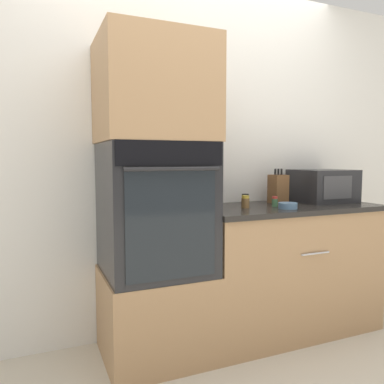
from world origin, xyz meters
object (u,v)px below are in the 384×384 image
object	(u,v)px
microwave	(323,186)
condiment_jar_far	(245,202)
condiment_jar_mid	(275,202)
wall_oven	(155,208)
condiment_jar_near	(245,199)
bowl	(288,206)
knife_block	(278,189)

from	to	relation	value
microwave	condiment_jar_far	distance (m)	0.76
microwave	condiment_jar_mid	distance (m)	0.54
wall_oven	condiment_jar_far	size ratio (longest dim) A/B	9.48
condiment_jar_near	condiment_jar_far	world-z (taller)	condiment_jar_far
wall_oven	bowl	xyz separation A→B (m)	(0.87, -0.16, -0.01)
knife_block	condiment_jar_far	world-z (taller)	knife_block
wall_oven	condiment_jar_near	xyz separation A→B (m)	(0.76, 0.21, 0.01)
wall_oven	microwave	distance (m)	1.38
bowl	condiment_jar_far	bearing A→B (deg)	149.22
bowl	condiment_jar_near	bearing A→B (deg)	106.22
microwave	condiment_jar_far	world-z (taller)	microwave
microwave	condiment_jar_mid	bearing A→B (deg)	-167.68
wall_oven	condiment_jar_near	bearing A→B (deg)	15.20
condiment_jar_near	wall_oven	bearing A→B (deg)	-164.80
wall_oven	microwave	world-z (taller)	wall_oven
bowl	wall_oven	bearing A→B (deg)	169.51
microwave	condiment_jar_mid	xyz separation A→B (m)	(-0.52, -0.11, -0.09)
knife_block	condiment_jar_far	distance (m)	0.40
condiment_jar_far	condiment_jar_near	bearing A→B (deg)	59.16
condiment_jar_mid	knife_block	bearing A→B (deg)	48.59
bowl	condiment_jar_mid	size ratio (longest dim) A/B	1.78
wall_oven	microwave	size ratio (longest dim) A/B	1.87
knife_block	microwave	bearing A→B (deg)	-6.46
bowl	condiment_jar_mid	xyz separation A→B (m)	(-0.01, 0.13, 0.01)
condiment_jar_near	condiment_jar_mid	world-z (taller)	condiment_jar_near
knife_block	condiment_jar_far	bearing A→B (deg)	-158.74
knife_block	condiment_jar_mid	distance (m)	0.22
wall_oven	knife_block	world-z (taller)	wall_oven
knife_block	condiment_jar_near	world-z (taller)	knife_block
wall_oven	microwave	bearing A→B (deg)	3.41
condiment_jar_near	condiment_jar_far	xyz separation A→B (m)	(-0.13, -0.22, 0.01)
wall_oven	condiment_jar_mid	distance (m)	0.86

